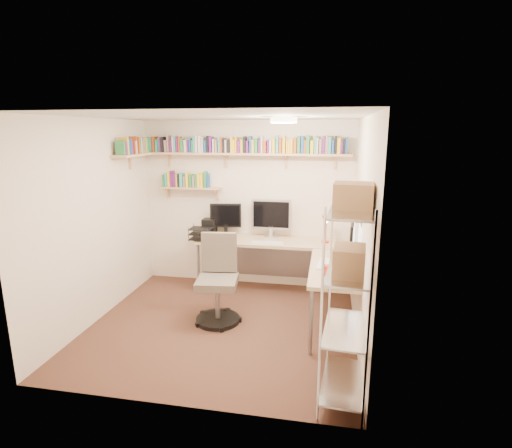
# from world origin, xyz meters

# --- Properties ---
(ground) EXTENTS (3.20, 3.20, 0.00)m
(ground) POSITION_xyz_m (0.00, 0.00, 0.00)
(ground) COLOR #472B1E
(ground) RESTS_ON ground
(room_shell) EXTENTS (3.24, 3.04, 2.52)m
(room_shell) POSITION_xyz_m (0.00, 0.00, 1.55)
(room_shell) COLOR beige
(room_shell) RESTS_ON ground
(wall_shelves) EXTENTS (3.12, 1.09, 0.80)m
(wall_shelves) POSITION_xyz_m (-0.41, 1.30, 2.03)
(wall_shelves) COLOR tan
(wall_shelves) RESTS_ON ground
(corner_desk) EXTENTS (2.43, 2.05, 1.37)m
(corner_desk) POSITION_xyz_m (0.50, 0.95, 0.78)
(corner_desk) COLOR tan
(corner_desk) RESTS_ON ground
(office_chair) EXTENTS (0.58, 0.59, 1.10)m
(office_chair) POSITION_xyz_m (-0.09, 0.16, 0.46)
(office_chair) COLOR black
(office_chair) RESTS_ON ground
(wire_rack) EXTENTS (0.45, 0.81, 1.93)m
(wire_rack) POSITION_xyz_m (1.42, -1.09, 1.32)
(wire_rack) COLOR silver
(wire_rack) RESTS_ON ground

